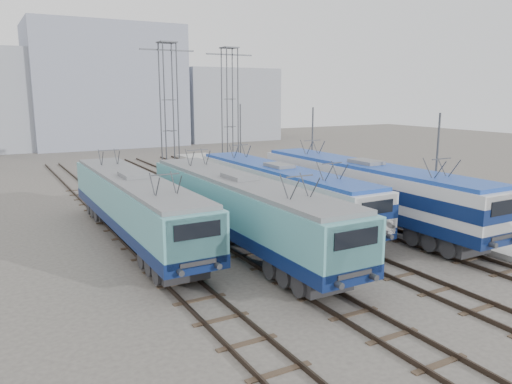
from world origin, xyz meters
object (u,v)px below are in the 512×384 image
object	(u,v)px
locomotive_far_right	(367,187)
catenary_tower_east	(230,109)
safety_cone	(461,234)
locomotive_center_left	(241,207)
mast_mid	(312,153)
locomotive_far_left	(135,203)
mast_rear	(240,140)
catenary_tower_west	(169,111)
mast_front	(436,175)
locomotive_center_right	(280,189)

from	to	relation	value
locomotive_far_right	catenary_tower_east	distance (m)	18.91
locomotive_far_right	safety_cone	size ratio (longest dim) A/B	34.43
safety_cone	catenary_tower_east	bearing A→B (deg)	94.75
locomotive_center_left	catenary_tower_east	size ratio (longest dim) A/B	1.53
locomotive_center_left	mast_mid	xyz separation A→B (m)	(10.85, 9.00, 1.21)
locomotive_far_right	locomotive_far_left	bearing A→B (deg)	166.70
locomotive_far_right	mast_rear	xyz separation A→B (m)	(1.85, 20.43, 1.11)
locomotive_far_left	safety_cone	distance (m)	17.70
locomotive_far_left	catenary_tower_west	xyz separation A→B (m)	(6.75, 13.23, 4.42)
mast_front	mast_rear	distance (m)	24.00
safety_cone	mast_rear	bearing A→B (deg)	89.78
locomotive_far_left	locomotive_far_right	world-z (taller)	locomotive_far_right
catenary_tower_west	locomotive_far_left	bearing A→B (deg)	-117.02
locomotive_far_left	catenary_tower_east	xyz separation A→B (m)	(13.25, 15.23, 4.42)
locomotive_center_left	mast_front	world-z (taller)	mast_front
catenary_tower_east	catenary_tower_west	bearing A→B (deg)	-162.90
locomotive_far_left	locomotive_center_right	bearing A→B (deg)	-2.29
locomotive_far_right	mast_front	size ratio (longest dim) A/B	2.69
locomotive_far_right	mast_rear	world-z (taller)	mast_rear
safety_cone	locomotive_center_left	bearing A→B (deg)	154.80
mast_mid	safety_cone	xyz separation A→B (m)	(-0.10, -14.06, -2.93)
locomotive_center_left	catenary_tower_west	size ratio (longest dim) A/B	1.53
locomotive_far_left	locomotive_center_right	distance (m)	9.01
locomotive_far_left	locomotive_far_right	size ratio (longest dim) A/B	0.95
locomotive_far_left	locomotive_far_right	xyz separation A→B (m)	(13.50, -3.19, 0.17)
mast_mid	locomotive_far_right	bearing A→B (deg)	-102.38
locomotive_far_right	catenary_tower_west	distance (m)	18.26
locomotive_center_right	mast_rear	xyz separation A→B (m)	(6.35, 17.59, 1.26)
mast_mid	catenary_tower_west	bearing A→B (deg)	137.07
catenary_tower_west	safety_cone	bearing A→B (deg)	-68.93
locomotive_far_right	catenary_tower_east	bearing A→B (deg)	90.78
catenary_tower_west	mast_front	distance (m)	22.00
locomotive_far_left	mast_mid	size ratio (longest dim) A/B	2.55
locomotive_far_right	mast_mid	world-z (taller)	mast_mid
locomotive_far_left	locomotive_center_left	world-z (taller)	locomotive_center_left
mast_rear	safety_cone	size ratio (longest dim) A/B	12.80
locomotive_center_right	mast_mid	xyz separation A→B (m)	(6.35, 5.59, 1.26)
mast_rear	locomotive_center_left	bearing A→B (deg)	-117.32
locomotive_far_left	locomotive_center_right	world-z (taller)	locomotive_far_left
locomotive_center_left	locomotive_far_right	xyz separation A→B (m)	(9.00, 0.58, 0.11)
locomotive_center_left	catenary_tower_west	xyz separation A→B (m)	(2.25, 17.00, 4.35)
locomotive_far_left	catenary_tower_east	distance (m)	20.67
locomotive_center_right	mast_front	bearing A→B (deg)	-45.25
locomotive_center_left	safety_cone	size ratio (longest dim) A/B	33.63
catenary_tower_east	mast_front	bearing A→B (deg)	-84.55
mast_rear	safety_cone	world-z (taller)	mast_rear
locomotive_center_left	locomotive_far_right	size ratio (longest dim) A/B	0.98
locomotive_far_right	catenary_tower_east	size ratio (longest dim) A/B	1.57
catenary_tower_west	mast_mid	distance (m)	12.16
locomotive_center_right	locomotive_center_left	bearing A→B (deg)	-142.86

